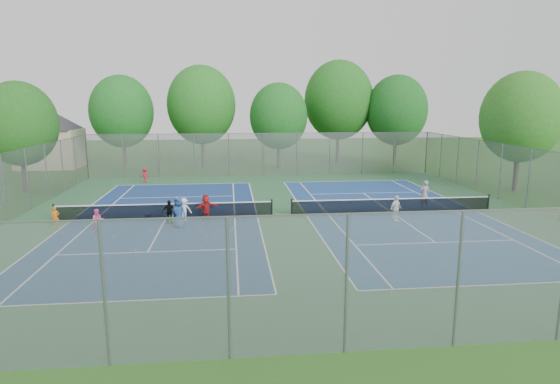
# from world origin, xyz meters

# --- Properties ---
(ground) EXTENTS (120.00, 120.00, 0.00)m
(ground) POSITION_xyz_m (0.00, 0.00, 0.00)
(ground) COLOR #27571B
(ground) RESTS_ON ground
(court_pad) EXTENTS (32.00, 32.00, 0.01)m
(court_pad) POSITION_xyz_m (0.00, 0.00, 0.01)
(court_pad) COLOR #2B5C39
(court_pad) RESTS_ON ground
(court_left) EXTENTS (10.97, 23.77, 0.01)m
(court_left) POSITION_xyz_m (-7.00, 0.00, 0.02)
(court_left) COLOR navy
(court_left) RESTS_ON court_pad
(court_right) EXTENTS (10.97, 23.77, 0.01)m
(court_right) POSITION_xyz_m (7.00, 0.00, 0.02)
(court_right) COLOR navy
(court_right) RESTS_ON court_pad
(net_left) EXTENTS (12.87, 0.10, 0.91)m
(net_left) POSITION_xyz_m (-7.00, 0.00, 0.46)
(net_left) COLOR black
(net_left) RESTS_ON ground
(net_right) EXTENTS (12.87, 0.10, 0.91)m
(net_right) POSITION_xyz_m (7.00, 0.00, 0.46)
(net_right) COLOR black
(net_right) RESTS_ON ground
(fence_north) EXTENTS (32.00, 0.10, 4.00)m
(fence_north) POSITION_xyz_m (0.00, 16.00, 2.00)
(fence_north) COLOR gray
(fence_north) RESTS_ON ground
(fence_south) EXTENTS (32.00, 0.10, 4.00)m
(fence_south) POSITION_xyz_m (0.00, -16.00, 2.00)
(fence_south) COLOR gray
(fence_south) RESTS_ON ground
(fence_west) EXTENTS (0.10, 32.00, 4.00)m
(fence_west) POSITION_xyz_m (-16.00, 0.00, 2.00)
(fence_west) COLOR gray
(fence_west) RESTS_ON ground
(fence_east) EXTENTS (0.10, 32.00, 4.00)m
(fence_east) POSITION_xyz_m (16.00, 0.00, 2.00)
(fence_east) COLOR gray
(fence_east) RESTS_ON ground
(house) EXTENTS (11.03, 11.03, 7.30)m
(house) POSITION_xyz_m (-22.00, 24.00, 4.21)
(house) COLOR #B7A88C
(house) RESTS_ON ground
(tree_nw) EXTENTS (6.40, 6.40, 9.58)m
(tree_nw) POSITION_xyz_m (-14.00, 22.00, 5.89)
(tree_nw) COLOR #443326
(tree_nw) RESTS_ON ground
(tree_nl) EXTENTS (7.20, 7.20, 10.69)m
(tree_nl) POSITION_xyz_m (-6.00, 23.00, 6.54)
(tree_nl) COLOR #443326
(tree_nl) RESTS_ON ground
(tree_nc) EXTENTS (6.00, 6.00, 8.85)m
(tree_nc) POSITION_xyz_m (2.00, 21.00, 5.39)
(tree_nc) COLOR #443326
(tree_nc) RESTS_ON ground
(tree_nr) EXTENTS (7.60, 7.60, 11.42)m
(tree_nr) POSITION_xyz_m (9.00, 24.00, 7.04)
(tree_nr) COLOR #443326
(tree_nr) RESTS_ON ground
(tree_ne) EXTENTS (6.60, 6.60, 9.77)m
(tree_ne) POSITION_xyz_m (15.00, 22.00, 5.97)
(tree_ne) COLOR #443326
(tree_ne) RESTS_ON ground
(tree_side_w) EXTENTS (5.60, 5.60, 8.47)m
(tree_side_w) POSITION_xyz_m (-19.00, 10.00, 5.24)
(tree_side_w) COLOR #443326
(tree_side_w) RESTS_ON ground
(tree_side_e) EXTENTS (6.00, 6.00, 9.20)m
(tree_side_e) POSITION_xyz_m (19.00, 6.00, 5.74)
(tree_side_e) COLOR #443326
(tree_side_e) RESTS_ON ground
(ball_crate) EXTENTS (0.38, 0.38, 0.26)m
(ball_crate) POSITION_xyz_m (-8.06, 0.22, 0.13)
(ball_crate) COLOR blue
(ball_crate) RESTS_ON ground
(ball_hopper) EXTENTS (0.33, 0.33, 0.51)m
(ball_hopper) POSITION_xyz_m (-6.60, -0.76, 0.26)
(ball_hopper) COLOR green
(ball_hopper) RESTS_ON ground
(student_a) EXTENTS (0.50, 0.39, 1.20)m
(student_a) POSITION_xyz_m (-12.83, -1.37, 0.60)
(student_a) COLOR orange
(student_a) RESTS_ON ground
(student_b) EXTENTS (0.73, 0.63, 1.29)m
(student_b) POSITION_xyz_m (-10.21, -2.61, 0.64)
(student_b) COLOR pink
(student_b) RESTS_ON ground
(student_c) EXTENTS (0.92, 0.57, 1.38)m
(student_c) POSITION_xyz_m (-5.85, -0.62, 0.69)
(student_c) COLOR silver
(student_c) RESTS_ON ground
(student_d) EXTENTS (0.84, 0.43, 1.38)m
(student_d) POSITION_xyz_m (-6.63, -1.16, 0.69)
(student_d) COLOR black
(student_d) RESTS_ON ground
(student_e) EXTENTS (0.99, 0.85, 1.72)m
(student_e) POSITION_xyz_m (-5.99, -2.13, 0.86)
(student_e) COLOR navy
(student_e) RESTS_ON ground
(student_f) EXTENTS (1.46, 1.16, 1.55)m
(student_f) POSITION_xyz_m (-4.56, -0.60, 0.77)
(student_f) COLOR #AC1818
(student_f) RESTS_ON ground
(child_far_baseline) EXTENTS (0.95, 0.77, 1.28)m
(child_far_baseline) POSITION_xyz_m (-10.45, 13.10, 0.64)
(child_far_baseline) COLOR #AB1824
(child_far_baseline) RESTS_ON ground
(instructor) EXTENTS (0.70, 0.49, 1.85)m
(instructor) POSITION_xyz_m (9.58, 1.15, 0.92)
(instructor) COLOR gray
(instructor) RESTS_ON ground
(teen_court_b) EXTENTS (0.97, 0.82, 1.55)m
(teen_court_b) POSITION_xyz_m (6.48, -2.06, 0.78)
(teen_court_b) COLOR white
(teen_court_b) RESTS_ON ground
(tennis_ball_0) EXTENTS (0.07, 0.07, 0.07)m
(tennis_ball_0) POSITION_xyz_m (-3.30, -3.01, 0.03)
(tennis_ball_0) COLOR #B5CD2F
(tennis_ball_0) RESTS_ON ground
(tennis_ball_1) EXTENTS (0.07, 0.07, 0.07)m
(tennis_ball_1) POSITION_xyz_m (-9.13, -3.81, 0.03)
(tennis_ball_1) COLOR #C0DF33
(tennis_ball_1) RESTS_ON ground
(tennis_ball_2) EXTENTS (0.07, 0.07, 0.07)m
(tennis_ball_2) POSITION_xyz_m (-3.05, -2.86, 0.03)
(tennis_ball_2) COLOR #CCD130
(tennis_ball_2) RESTS_ON ground
(tennis_ball_3) EXTENTS (0.07, 0.07, 0.07)m
(tennis_ball_3) POSITION_xyz_m (-3.17, -3.27, 0.03)
(tennis_ball_3) COLOR gold
(tennis_ball_3) RESTS_ON ground
(tennis_ball_4) EXTENTS (0.07, 0.07, 0.07)m
(tennis_ball_4) POSITION_xyz_m (-4.40, -4.31, 0.03)
(tennis_ball_4) COLOR yellow
(tennis_ball_4) RESTS_ON ground
(tennis_ball_5) EXTENTS (0.07, 0.07, 0.07)m
(tennis_ball_5) POSITION_xyz_m (-4.90, -2.99, 0.03)
(tennis_ball_5) COLOR #C9D531
(tennis_ball_5) RESTS_ON ground
(tennis_ball_6) EXTENTS (0.07, 0.07, 0.07)m
(tennis_ball_6) POSITION_xyz_m (-10.19, -1.23, 0.03)
(tennis_ball_6) COLOR yellow
(tennis_ball_6) RESTS_ON ground
(tennis_ball_7) EXTENTS (0.07, 0.07, 0.07)m
(tennis_ball_7) POSITION_xyz_m (-3.98, -4.80, 0.03)
(tennis_ball_7) COLOR #D8EE37
(tennis_ball_7) RESTS_ON ground
(tennis_ball_8) EXTENTS (0.07, 0.07, 0.07)m
(tennis_ball_8) POSITION_xyz_m (-7.60, -6.12, 0.03)
(tennis_ball_8) COLOR yellow
(tennis_ball_8) RESTS_ON ground
(tennis_ball_9) EXTENTS (0.07, 0.07, 0.07)m
(tennis_ball_9) POSITION_xyz_m (-7.51, -2.75, 0.03)
(tennis_ball_9) COLOR #B5CD2F
(tennis_ball_9) RESTS_ON ground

